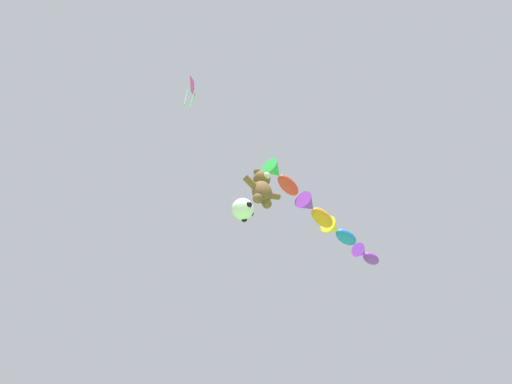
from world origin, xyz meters
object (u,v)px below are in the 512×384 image
(soccer_ball_kite, at_px, (243,209))
(fish_kite_tangerine, at_px, (315,211))
(diamond_kite, at_px, (192,89))
(fish_kite_cobalt, at_px, (339,232))
(fish_kite_violet, at_px, (366,255))
(fish_kite_crimson, at_px, (281,178))
(teddy_bear_kite, at_px, (262,188))

(soccer_ball_kite, relative_size, fish_kite_tangerine, 0.35)
(soccer_ball_kite, bearing_deg, fish_kite_tangerine, 0.51)
(diamond_kite, bearing_deg, fish_kite_tangerine, -2.45)
(soccer_ball_kite, xyz_separation_m, fish_kite_cobalt, (6.18, 0.78, 2.71))
(fish_kite_cobalt, distance_m, fish_kite_violet, 2.13)
(fish_kite_crimson, bearing_deg, fish_kite_tangerine, -0.24)
(fish_kite_tangerine, height_order, fish_kite_violet, fish_kite_violet)
(fish_kite_violet, relative_size, diamond_kite, 0.76)
(fish_kite_tangerine, bearing_deg, fish_kite_cobalt, 16.62)
(soccer_ball_kite, height_order, fish_kite_cobalt, fish_kite_cobalt)
(diamond_kite, bearing_deg, fish_kite_crimson, -3.34)
(teddy_bear_kite, bearing_deg, fish_kite_crimson, 10.16)
(soccer_ball_kite, bearing_deg, teddy_bear_kite, -15.00)
(soccer_ball_kite, xyz_separation_m, fish_kite_tangerine, (3.69, 0.03, 2.08))
(soccer_ball_kite, distance_m, diamond_kite, 5.98)
(fish_kite_cobalt, bearing_deg, fish_kite_violet, 5.01)
(teddy_bear_kite, distance_m, fish_kite_crimson, 2.00)
(teddy_bear_kite, height_order, fish_kite_cobalt, fish_kite_cobalt)
(soccer_ball_kite, distance_m, fish_kite_crimson, 3.43)
(teddy_bear_kite, distance_m, fish_kite_violet, 7.79)
(teddy_bear_kite, xyz_separation_m, diamond_kite, (-3.23, 0.48, 4.10))
(fish_kite_cobalt, relative_size, fish_kite_violet, 1.29)
(teddy_bear_kite, relative_size, soccer_ball_kite, 2.12)
(fish_kite_cobalt, bearing_deg, diamond_kite, -176.89)
(fish_kite_cobalt, relative_size, diamond_kite, 0.98)
(diamond_kite, bearing_deg, soccer_ball_kite, -6.67)
(teddy_bear_kite, height_order, fish_kite_violet, fish_kite_violet)
(soccer_ball_kite, distance_m, fish_kite_violet, 8.69)
(fish_kite_violet, bearing_deg, fish_kite_tangerine, -168.59)
(soccer_ball_kite, xyz_separation_m, diamond_kite, (-2.56, 0.30, 5.39))
(soccer_ball_kite, height_order, diamond_kite, diamond_kite)
(fish_kite_cobalt, height_order, fish_kite_violet, fish_kite_cobalt)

